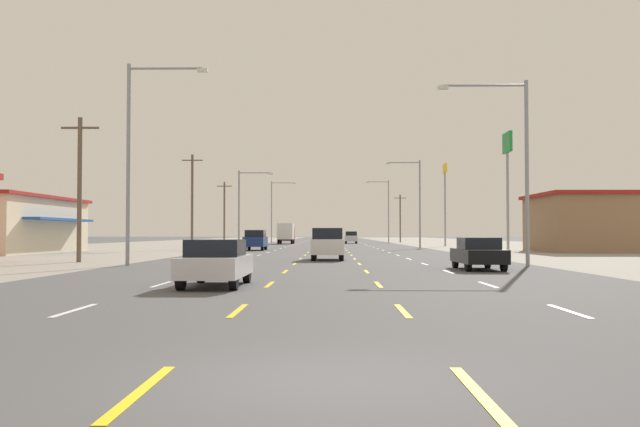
% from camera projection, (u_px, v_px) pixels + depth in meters
% --- Properties ---
extents(ground_plane, '(572.00, 572.00, 0.00)m').
position_uv_depth(ground_plane, '(329.00, 249.00, 73.61)').
color(ground_plane, '#4C4C4F').
extents(lot_apron_left, '(28.00, 440.00, 0.01)m').
position_uv_depth(lot_apron_left, '(99.00, 249.00, 74.02)').
color(lot_apron_left, gray).
rests_on(lot_apron_left, ground).
extents(lot_apron_right, '(28.00, 440.00, 0.01)m').
position_uv_depth(lot_apron_right, '(562.00, 249.00, 73.21)').
color(lot_apron_right, gray).
rests_on(lot_apron_right, ground).
extents(lane_markings, '(10.64, 227.60, 0.01)m').
position_uv_depth(lane_markings, '(330.00, 244.00, 112.09)').
color(lane_markings, white).
rests_on(lane_markings, ground).
extents(signal_span_wire, '(26.08, 0.52, 9.46)m').
position_uv_depth(signal_span_wire, '(311.00, 54.00, 14.75)').
color(signal_span_wire, brown).
rests_on(signal_span_wire, ground).
extents(sedan_inner_left_nearest, '(1.80, 4.50, 1.46)m').
position_uv_depth(sedan_inner_left_nearest, '(216.00, 262.00, 21.49)').
color(sedan_inner_left_nearest, silver).
rests_on(sedan_inner_left_nearest, ground).
extents(sedan_far_right_near, '(1.80, 4.50, 1.46)m').
position_uv_depth(sedan_far_right_near, '(478.00, 253.00, 31.38)').
color(sedan_far_right_near, black).
rests_on(sedan_far_right_near, ground).
extents(suv_center_turn_mid, '(1.98, 4.90, 1.98)m').
position_uv_depth(suv_center_turn_mid, '(328.00, 243.00, 42.92)').
color(suv_center_turn_mid, white).
rests_on(suv_center_turn_mid, ground).
extents(suv_far_left_midfar, '(1.98, 4.90, 1.98)m').
position_uv_depth(suv_far_left_midfar, '(256.00, 240.00, 67.53)').
color(suv_far_left_midfar, navy).
rests_on(suv_far_left_midfar, ground).
extents(box_truck_far_left_far, '(2.40, 7.20, 3.23)m').
position_uv_depth(box_truck_far_left_far, '(286.00, 232.00, 108.77)').
color(box_truck_far_left_far, maroon).
rests_on(box_truck_far_left_far, ground).
extents(suv_inner_right_farther, '(1.98, 4.90, 1.98)m').
position_uv_depth(suv_inner_right_farther, '(351.00, 237.00, 113.60)').
color(suv_inner_right_farther, silver).
rests_on(suv_inner_right_farther, ground).
extents(sedan_center_turn_farthest, '(1.80, 4.50, 1.46)m').
position_uv_depth(sedan_center_turn_farthest, '(330.00, 238.00, 135.71)').
color(sedan_center_turn_farthest, silver).
rests_on(sedan_center_turn_farthest, ground).
extents(storefront_right_row_1, '(10.80, 11.27, 5.27)m').
position_uv_depth(storefront_right_row_1, '(595.00, 222.00, 62.57)').
color(storefront_right_row_1, '#8C6B4C').
rests_on(storefront_right_row_1, ground).
extents(pole_sign_right_row_1, '(0.24, 2.42, 10.05)m').
position_uv_depth(pole_sign_right_row_1, '(507.00, 160.00, 57.29)').
color(pole_sign_right_row_1, gray).
rests_on(pole_sign_right_row_1, ground).
extents(pole_sign_right_row_2, '(0.24, 1.86, 10.63)m').
position_uv_depth(pole_sign_right_row_2, '(445.00, 187.00, 88.74)').
color(pole_sign_right_row_2, gray).
rests_on(pole_sign_right_row_2, ground).
extents(streetlight_left_row_0, '(4.16, 0.26, 10.36)m').
position_uv_depth(streetlight_left_row_0, '(136.00, 149.00, 35.29)').
color(streetlight_left_row_0, gray).
rests_on(streetlight_left_row_0, ground).
extents(streetlight_right_row_0, '(4.58, 0.26, 9.43)m').
position_uv_depth(streetlight_right_row_0, '(517.00, 157.00, 34.96)').
color(streetlight_right_row_0, gray).
rests_on(streetlight_right_row_0, ground).
extents(streetlight_left_row_1, '(3.95, 0.26, 8.71)m').
position_uv_depth(streetlight_left_row_1, '(243.00, 203.00, 77.48)').
color(streetlight_left_row_1, gray).
rests_on(streetlight_left_row_1, ground).
extents(streetlight_right_row_1, '(3.89, 0.26, 9.85)m').
position_uv_depth(streetlight_right_row_1, '(417.00, 198.00, 77.18)').
color(streetlight_right_row_1, gray).
rests_on(streetlight_right_row_1, ground).
extents(streetlight_left_row_2, '(4.34, 0.26, 10.69)m').
position_uv_depth(streetlight_left_row_2, '(274.00, 207.00, 119.73)').
color(streetlight_left_row_2, gray).
rests_on(streetlight_left_row_2, ground).
extents(streetlight_right_row_2, '(4.03, 0.26, 10.85)m').
position_uv_depth(streetlight_right_row_2, '(386.00, 207.00, 119.41)').
color(streetlight_right_row_2, gray).
rests_on(streetlight_right_row_2, ground).
extents(utility_pole_left_row_0, '(2.20, 0.26, 8.33)m').
position_uv_depth(utility_pole_left_row_0, '(80.00, 186.00, 39.65)').
color(utility_pole_left_row_0, brown).
rests_on(utility_pole_left_row_0, ground).
extents(utility_pole_left_row_1, '(2.20, 0.26, 9.91)m').
position_uv_depth(utility_pole_left_row_1, '(192.00, 200.00, 72.07)').
color(utility_pole_left_row_1, brown).
rests_on(utility_pole_left_row_1, ground).
extents(utility_pole_left_row_2, '(2.20, 0.26, 9.11)m').
position_uv_depth(utility_pole_left_row_2, '(224.00, 212.00, 99.93)').
color(utility_pole_left_row_2, brown).
rests_on(utility_pole_left_row_2, ground).
extents(utility_pole_right_row_3, '(2.20, 0.26, 8.78)m').
position_uv_depth(utility_pole_right_row_3, '(400.00, 218.00, 126.98)').
color(utility_pole_right_row_3, brown).
rests_on(utility_pole_right_row_3, ground).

